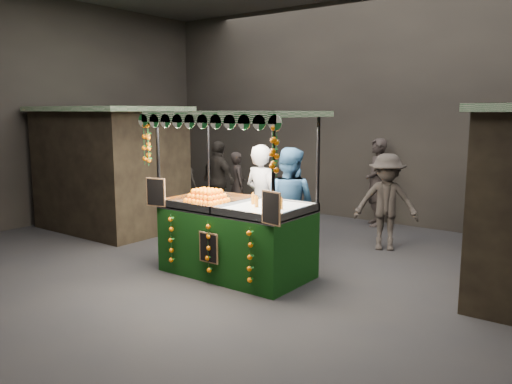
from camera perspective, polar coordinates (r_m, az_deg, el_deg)
The scene contains 13 objects.
ground at distance 7.90m, azimuth -1.34°, elevation -9.54°, with size 12.00×12.00×0.00m, color black.
market_hall at distance 7.54m, azimuth -1.44°, elevation 15.62°, with size 12.10×10.10×5.05m.
neighbour_stall_left at distance 11.42m, azimuth -15.83°, elevation 2.62°, with size 3.00×2.20×2.60m.
juice_stall at distance 7.88m, azimuth -2.30°, elevation -3.71°, with size 2.59×1.52×2.51m.
vendor_grey at distance 8.81m, azimuth 0.70°, elevation -1.04°, with size 0.77×0.56×1.95m.
vendor_blue at distance 8.48m, azimuth 3.62°, elevation -1.53°, with size 1.04×0.87×1.93m.
shopper_0 at distance 9.49m, azimuth 3.86°, elevation -1.15°, with size 0.63×0.43×1.68m.
shopper_2 at distance 11.93m, azimuth -4.17°, elevation 1.29°, with size 1.14×0.65×1.83m.
shopper_3 at distance 9.58m, azimuth 14.26°, elevation -1.09°, with size 1.30×1.06×1.76m.
shopper_4 at distance 13.04m, azimuth -8.11°, elevation 1.37°, with size 0.82×0.57×1.60m.
shopper_5 at distance 10.00m, azimuth 23.70°, elevation -1.60°, with size 1.16×1.53×1.61m.
shopper_6 at distance 11.54m, azimuth 13.20°, elevation 1.05°, with size 0.78×0.84×1.92m.
shopper_7 at distance 12.29m, azimuth -2.04°, elevation 0.87°, with size 0.67×0.64×1.55m.
Camera 1 is at (4.62, -5.90, 2.52)m, focal length 36.04 mm.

